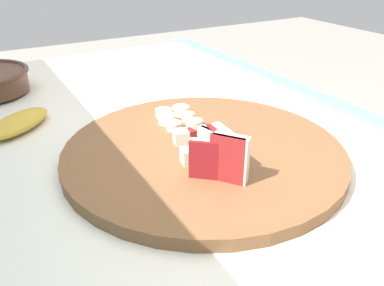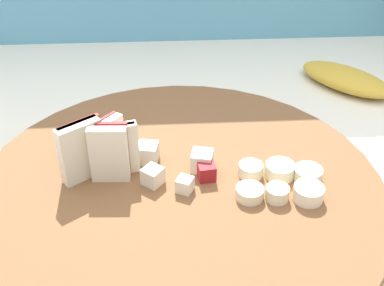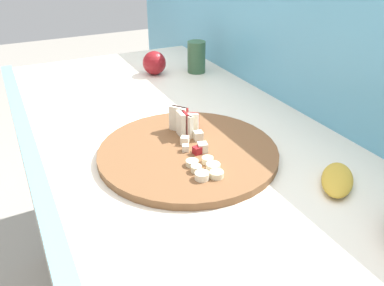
% 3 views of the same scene
% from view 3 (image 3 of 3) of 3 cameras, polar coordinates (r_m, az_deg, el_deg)
% --- Properties ---
extents(tiled_countertop, '(1.55, 0.74, 0.94)m').
position_cam_3_polar(tiled_countertop, '(1.30, -1.40, -17.48)').
color(tiled_countertop, silver).
rests_on(tiled_countertop, ground).
extents(tile_backsplash, '(2.40, 0.04, 1.28)m').
position_cam_3_polar(tile_backsplash, '(1.35, 13.73, -6.54)').
color(tile_backsplash, '#5BA3C1').
rests_on(tile_backsplash, ground).
extents(cutting_board, '(0.41, 0.41, 0.02)m').
position_cam_3_polar(cutting_board, '(0.93, -0.56, -1.32)').
color(cutting_board, brown).
rests_on(cutting_board, tiled_countertop).
extents(apple_wedge_fan, '(0.08, 0.06, 0.06)m').
position_cam_3_polar(apple_wedge_fan, '(0.98, -1.19, 2.92)').
color(apple_wedge_fan, maroon).
rests_on(apple_wedge_fan, cutting_board).
extents(apple_dice_pile, '(0.08, 0.07, 0.02)m').
position_cam_3_polar(apple_dice_pile, '(0.93, 0.48, -0.04)').
color(apple_dice_pile, beige).
rests_on(apple_dice_pile, cutting_board).
extents(banana_slice_rows, '(0.09, 0.07, 0.01)m').
position_cam_3_polar(banana_slice_rows, '(0.84, 1.93, -3.63)').
color(banana_slice_rows, beige).
rests_on(banana_slice_rows, cutting_board).
extents(banana_peel, '(0.14, 0.14, 0.02)m').
position_cam_3_polar(banana_peel, '(0.88, 19.83, -4.86)').
color(banana_peel, gold).
rests_on(banana_peel, tiled_countertop).
extents(small_jar, '(0.06, 0.06, 0.11)m').
position_cam_3_polar(small_jar, '(1.46, 0.63, 12.05)').
color(small_jar, '#335638').
rests_on(small_jar, tiled_countertop).
extents(whole_apple, '(0.08, 0.08, 0.08)m').
position_cam_3_polar(whole_apple, '(1.45, -5.34, 11.20)').
color(whole_apple, maroon).
rests_on(whole_apple, tiled_countertop).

